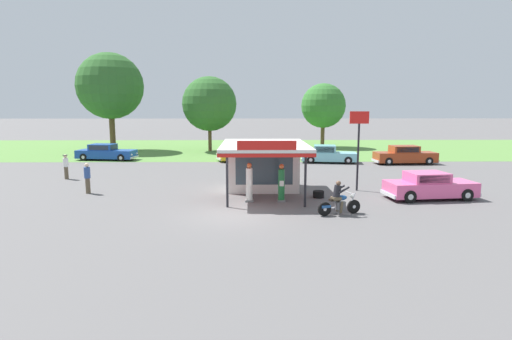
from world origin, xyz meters
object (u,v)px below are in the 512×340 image
parked_car_back_row_centre_left (247,153)px  roadside_pole_sign (359,137)px  motorcycle_with_rider (339,201)px  bystander_chatting_near_pumps (87,177)px  gas_pump_offside (281,184)px  spare_tire_stack (319,194)px  gas_pump_nearside (249,184)px  featured_classic_sedan (429,186)px  bystander_standing_back_lot (66,166)px  parked_car_back_row_centre (405,156)px  parked_car_back_row_far_left (106,153)px  parked_car_second_row_spare (328,155)px

parked_car_back_row_centre_left → roadside_pole_sign: 15.23m
motorcycle_with_rider → bystander_chatting_near_pumps: bearing=159.8°
gas_pump_offside → motorcycle_with_rider: bearing=-48.2°
roadside_pole_sign → spare_tire_stack: 4.35m
gas_pump_nearside → gas_pump_offside: (1.66, -0.00, -0.02)m
gas_pump_offside → motorcycle_with_rider: (2.41, -2.69, -0.25)m
featured_classic_sedan → bystander_chatting_near_pumps: 18.88m
bystander_standing_back_lot → spare_tire_stack: 17.30m
spare_tire_stack → gas_pump_nearside: bearing=-166.4°
featured_classic_sedan → parked_car_back_row_centre_left: parked_car_back_row_centre_left is taller
bystander_chatting_near_pumps → bystander_standing_back_lot: 5.76m
bystander_standing_back_lot → parked_car_back_row_centre: bearing=15.5°
gas_pump_offside → roadside_pole_sign: bearing=30.7°
gas_pump_nearside → featured_classic_sedan: bearing=3.4°
gas_pump_nearside → parked_car_back_row_far_left: 21.59m
gas_pump_nearside → parked_car_second_row_spare: bearing=65.2°
motorcycle_with_rider → featured_classic_sedan: motorcycle_with_rider is taller
bystander_chatting_near_pumps → parked_car_back_row_far_left: bearing=105.4°
parked_car_second_row_spare → bystander_chatting_near_pumps: bystander_chatting_near_pumps is taller
motorcycle_with_rider → parked_car_back_row_centre: motorcycle_with_rider is taller
parked_car_back_row_centre_left → roadside_pole_sign: (6.54, -13.53, 2.47)m
parked_car_back_row_far_left → roadside_pole_sign: size_ratio=1.22×
motorcycle_with_rider → parked_car_second_row_spare: (2.83, 17.64, 0.03)m
gas_pump_nearside → gas_pump_offside: 1.66m
bystander_standing_back_lot → roadside_pole_sign: 19.36m
featured_classic_sedan → parked_car_second_row_spare: parked_car_second_row_spare is taller
parked_car_back_row_far_left → parked_car_back_row_centre_left: (13.03, -0.74, 0.02)m
motorcycle_with_rider → parked_car_second_row_spare: 17.86m
motorcycle_with_rider → parked_car_back_row_far_left: (-17.33, 19.73, 0.02)m
gas_pump_offside → featured_classic_sedan: bearing=4.1°
gas_pump_offside → parked_car_back_row_centre: 18.25m
gas_pump_offside → parked_car_back_row_centre: bearing=50.2°
bystander_chatting_near_pumps → gas_pump_offside: bearing=-11.3°
gas_pump_offside → featured_classic_sedan: (7.98, 0.58, -0.24)m
gas_pump_nearside → roadside_pole_sign: size_ratio=0.44×
featured_classic_sedan → parked_car_back_row_centre: size_ratio=0.92×
bystander_standing_back_lot → gas_pump_nearside: bearing=-29.0°
gas_pump_nearside → parked_car_back_row_centre_left: size_ratio=0.36×
bystander_standing_back_lot → bystander_chatting_near_pumps: bearing=-55.2°
parked_car_back_row_centre → bystander_standing_back_lot: size_ratio=3.23×
spare_tire_stack → parked_car_back_row_centre: bearing=53.9°
gas_pump_nearside → parked_car_second_row_spare: size_ratio=0.40×
gas_pump_offside → parked_car_back_row_far_left: size_ratio=0.35×
parked_car_second_row_spare → spare_tire_stack: (-3.15, -14.03, -0.50)m
gas_pump_nearside → parked_car_back_row_far_left: bearing=127.9°
motorcycle_with_rider → featured_classic_sedan: size_ratio=0.42×
motorcycle_with_rider → bystander_standing_back_lot: (-16.53, 9.59, 0.24)m
motorcycle_with_rider → bystander_chatting_near_pumps: (-13.24, 4.86, 0.27)m
parked_car_back_row_centre_left → parked_car_second_row_spare: (7.13, -1.36, -0.01)m
featured_classic_sedan → parked_car_back_row_centre: (3.70, 13.46, 0.06)m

